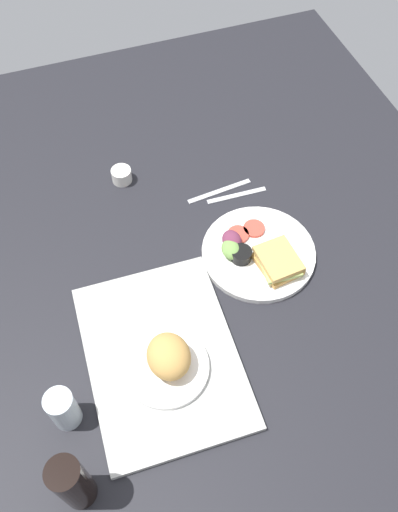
# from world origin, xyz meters

# --- Properties ---
(ground_plane) EXTENTS (1.90, 1.50, 0.03)m
(ground_plane) POSITION_xyz_m (0.00, 0.00, -0.01)
(ground_plane) COLOR black
(serving_tray) EXTENTS (0.46, 0.34, 0.02)m
(serving_tray) POSITION_xyz_m (-0.19, 0.19, 0.01)
(serving_tray) COLOR #B2B2AD
(serving_tray) RESTS_ON ground_plane
(bread_plate_near) EXTENTS (0.19, 0.19, 0.09)m
(bread_plate_near) POSITION_xyz_m (-0.22, 0.19, 0.05)
(bread_plate_near) COLOR white
(bread_plate_near) RESTS_ON serving_tray
(plate_with_salad) EXTENTS (0.29, 0.29, 0.05)m
(plate_with_salad) POSITION_xyz_m (-0.00, -0.12, 0.02)
(plate_with_salad) COLOR white
(plate_with_salad) RESTS_ON ground_plane
(drinking_glass) EXTENTS (0.06, 0.06, 0.11)m
(drinking_glass) POSITION_xyz_m (-0.25, 0.42, 0.06)
(drinking_glass) COLOR silver
(drinking_glass) RESTS_ON ground_plane
(soda_bottle) EXTENTS (0.06, 0.06, 0.18)m
(soda_bottle) POSITION_xyz_m (-0.41, 0.43, 0.09)
(soda_bottle) COLOR black
(soda_bottle) RESTS_ON ground_plane
(espresso_cup) EXTENTS (0.06, 0.06, 0.04)m
(espresso_cup) POSITION_xyz_m (0.36, 0.14, 0.02)
(espresso_cup) COLOR silver
(espresso_cup) RESTS_ON ground_plane
(fork) EXTENTS (0.02, 0.17, 0.01)m
(fork) POSITION_xyz_m (0.20, -0.14, 0.00)
(fork) COLOR #B7B7BC
(fork) RESTS_ON ground_plane
(knife) EXTENTS (0.03, 0.19, 0.01)m
(knife) POSITION_xyz_m (0.23, -0.10, 0.00)
(knife) COLOR #B7B7BC
(knife) RESTS_ON ground_plane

